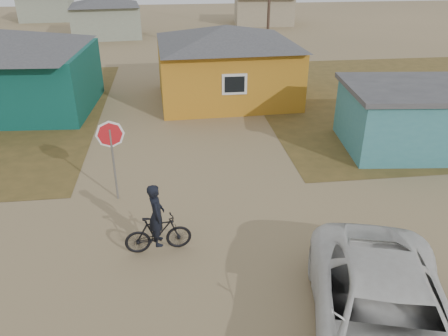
% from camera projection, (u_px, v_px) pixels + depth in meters
% --- Properties ---
extents(ground, '(120.00, 120.00, 0.00)m').
position_uv_depth(ground, '(201.00, 266.00, 11.31)').
color(ground, '#917A54').
extents(grass_ne, '(20.00, 18.00, 0.00)m').
position_uv_depth(grass_ne, '(432.00, 96.00, 24.40)').
color(grass_ne, brown).
rests_on(grass_ne, ground).
extents(house_teal, '(8.93, 7.08, 4.00)m').
position_uv_depth(house_teal, '(5.00, 70.00, 21.39)').
color(house_teal, '#0B3E37').
rests_on(house_teal, ground).
extents(house_yellow, '(7.72, 6.76, 3.90)m').
position_uv_depth(house_yellow, '(226.00, 62.00, 23.10)').
color(house_yellow, '#BB791C').
rests_on(house_yellow, ground).
extents(shed_turquoise, '(6.71, 4.93, 2.60)m').
position_uv_depth(shed_turquoise, '(423.00, 117.00, 17.55)').
color(shed_turquoise, teal).
rests_on(shed_turquoise, ground).
extents(house_pale_west, '(7.04, 6.15, 3.60)m').
position_uv_depth(house_pale_west, '(106.00, 16.00, 39.92)').
color(house_pale_west, gray).
rests_on(house_pale_west, ground).
extents(house_beige_east, '(6.95, 6.05, 3.60)m').
position_uv_depth(house_beige_east, '(264.00, 6.00, 47.04)').
color(house_beige_east, gray).
rests_on(house_beige_east, ground).
extents(house_pale_north, '(6.28, 5.81, 3.40)m').
position_uv_depth(house_pale_north, '(46.00, 4.00, 49.70)').
color(house_pale_north, gray).
rests_on(house_pale_north, ground).
extents(utility_pole_near, '(1.40, 0.20, 8.00)m').
position_uv_depth(utility_pole_near, '(269.00, 2.00, 29.67)').
color(utility_pole_near, '#443329').
rests_on(utility_pole_near, ground).
extents(stop_sign, '(0.87, 0.26, 2.72)m').
position_uv_depth(stop_sign, '(111.00, 143.00, 13.51)').
color(stop_sign, gray).
rests_on(stop_sign, ground).
extents(cyclist, '(1.83, 0.68, 2.03)m').
position_uv_depth(cyclist, '(158.00, 228.00, 11.60)').
color(cyclist, black).
rests_on(cyclist, ground).
extents(vehicle, '(4.36, 6.61, 1.69)m').
position_uv_depth(vehicle, '(386.00, 322.00, 8.52)').
color(vehicle, silver).
rests_on(vehicle, ground).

